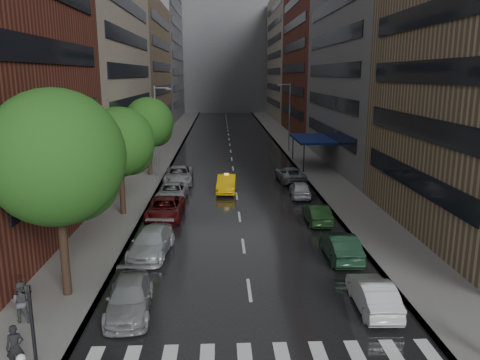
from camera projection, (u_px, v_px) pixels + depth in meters
name	position (u px, v px, depth m)	size (l,w,h in m)	color
ground	(255.00, 335.00, 18.86)	(220.00, 220.00, 0.00)	gray
road	(230.00, 147.00, 67.58)	(14.00, 140.00, 0.01)	black
sidewalk_left	(168.00, 147.00, 67.20)	(4.00, 140.00, 0.15)	gray
sidewalk_right	(292.00, 146.00, 67.92)	(4.00, 140.00, 0.15)	gray
buildings_left	(131.00, 36.00, 72.00)	(8.00, 108.00, 38.00)	maroon
buildings_right	(327.00, 42.00, 71.38)	(8.05, 109.10, 36.00)	#937A5B
building_far	(225.00, 53.00, 130.30)	(40.00, 14.00, 32.00)	slate
tree_near	(56.00, 158.00, 20.59)	(6.11, 6.11, 9.74)	#382619
tree_mid	(119.00, 142.00, 33.52)	(5.04, 5.04, 8.04)	#382619
tree_far	(148.00, 123.00, 46.99)	(5.05, 5.05, 8.04)	#382619
taxi	(227.00, 183.00, 41.64)	(1.61, 4.62, 1.52)	yellow
parked_cars_left	(167.00, 204.00, 34.98)	(2.78, 30.34, 1.61)	gray
parked_cars_right	(311.00, 205.00, 34.94)	(2.80, 30.35, 1.49)	silver
ped_bag_walker	(16.00, 348.00, 16.28)	(0.70, 0.53, 1.64)	black
ped_black_umbrella	(20.00, 294.00, 19.35)	(0.96, 0.98, 2.09)	#4A4A4F
traffic_light	(32.00, 324.00, 15.41)	(0.18, 0.15, 3.45)	black
street_lamp_left	(157.00, 129.00, 46.70)	(1.74, 0.22, 9.00)	gray
street_lamp_right	(289.00, 116.00, 61.93)	(1.74, 0.22, 9.00)	gray
awning	(312.00, 139.00, 52.63)	(4.00, 8.00, 3.12)	navy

